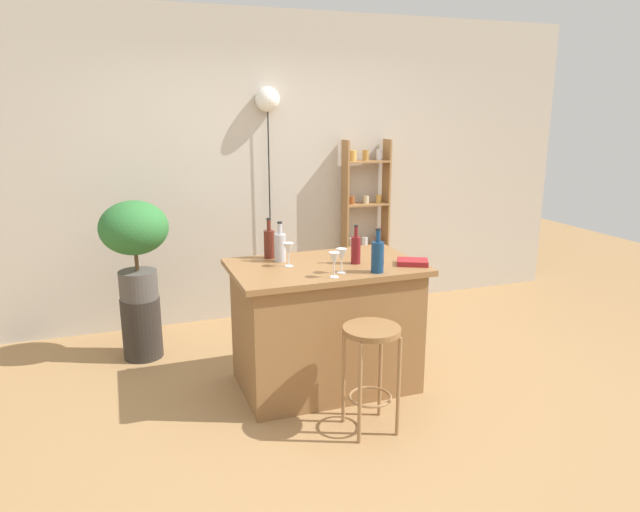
% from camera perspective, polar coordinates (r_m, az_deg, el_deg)
% --- Properties ---
extents(ground, '(12.00, 12.00, 0.00)m').
position_cam_1_polar(ground, '(4.07, 2.02, -14.23)').
color(ground, '#A37A4C').
extents(back_wall, '(6.40, 0.10, 2.80)m').
position_cam_1_polar(back_wall, '(5.46, -5.54, 8.54)').
color(back_wall, '#BCB2A3').
rests_on(back_wall, ground).
extents(kitchen_counter, '(1.31, 0.81, 0.90)m').
position_cam_1_polar(kitchen_counter, '(4.13, 0.53, -6.82)').
color(kitchen_counter, olive).
rests_on(kitchen_counter, ground).
extents(bar_stool, '(0.35, 0.35, 0.68)m').
position_cam_1_polar(bar_stool, '(3.56, 5.07, -9.55)').
color(bar_stool, '#997047').
rests_on(bar_stool, ground).
extents(spice_shelf, '(0.45, 0.17, 1.66)m').
position_cam_1_polar(spice_shelf, '(5.72, 4.49, 3.05)').
color(spice_shelf, '#9E7042').
rests_on(spice_shelf, ground).
extents(plant_stool, '(0.31, 0.31, 0.49)m').
position_cam_1_polar(plant_stool, '(4.86, -17.16, -6.77)').
color(plant_stool, '#2D2823').
rests_on(plant_stool, ground).
extents(potted_plant, '(0.52, 0.47, 0.78)m').
position_cam_1_polar(potted_plant, '(4.66, -17.83, 1.78)').
color(potted_plant, '#514C47').
rests_on(potted_plant, plant_stool).
extents(bottle_soda_blue, '(0.08, 0.08, 0.28)m').
position_cam_1_polar(bottle_soda_blue, '(4.06, -3.96, 0.94)').
color(bottle_soda_blue, '#B2B2B7').
rests_on(bottle_soda_blue, kitchen_counter).
extents(bottle_wine_red, '(0.08, 0.08, 0.29)m').
position_cam_1_polar(bottle_wine_red, '(4.15, -5.04, 1.28)').
color(bottle_wine_red, '#5B2319').
rests_on(bottle_wine_red, kitchen_counter).
extents(bottle_olive_oil, '(0.07, 0.07, 0.27)m').
position_cam_1_polar(bottle_olive_oil, '(4.00, 3.55, 0.68)').
color(bottle_olive_oil, maroon).
rests_on(bottle_olive_oil, kitchen_counter).
extents(bottle_spirits_clear, '(0.08, 0.08, 0.29)m').
position_cam_1_polar(bottle_spirits_clear, '(3.79, 5.68, 0.03)').
color(bottle_spirits_clear, navy).
rests_on(bottle_spirits_clear, kitchen_counter).
extents(wine_glass_left, '(0.07, 0.07, 0.16)m').
position_cam_1_polar(wine_glass_left, '(3.76, 2.15, 0.05)').
color(wine_glass_left, silver).
rests_on(wine_glass_left, kitchen_counter).
extents(wine_glass_center, '(0.07, 0.07, 0.16)m').
position_cam_1_polar(wine_glass_center, '(3.66, 1.41, -0.35)').
color(wine_glass_center, silver).
rests_on(wine_glass_center, kitchen_counter).
extents(wine_glass_right, '(0.07, 0.07, 0.16)m').
position_cam_1_polar(wine_glass_right, '(3.92, -3.13, 0.63)').
color(wine_glass_right, silver).
rests_on(wine_glass_right, kitchen_counter).
extents(cookbook, '(0.25, 0.23, 0.03)m').
position_cam_1_polar(cookbook, '(4.03, 9.11, -0.60)').
color(cookbook, maroon).
rests_on(cookbook, kitchen_counter).
extents(pendant_globe_light, '(0.22, 0.22, 2.14)m').
position_cam_1_polar(pendant_globe_light, '(5.33, -5.20, 14.87)').
color(pendant_globe_light, black).
rests_on(pendant_globe_light, ground).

